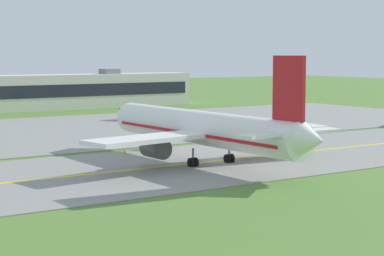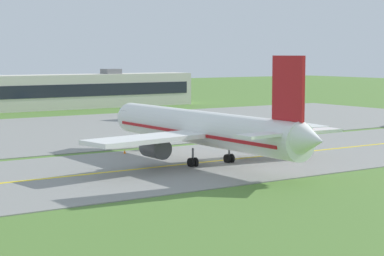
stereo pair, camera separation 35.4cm
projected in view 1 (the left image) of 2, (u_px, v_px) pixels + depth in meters
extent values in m
plane|color=#517A33|center=(219.00, 161.00, 84.82)|extent=(500.00, 500.00, 0.00)
cube|color=gray|center=(219.00, 161.00, 84.82)|extent=(240.00, 28.00, 0.10)
cube|color=gray|center=(124.00, 127.00, 124.97)|extent=(140.00, 52.00, 0.10)
cube|color=yellow|center=(219.00, 161.00, 84.81)|extent=(220.00, 0.60, 0.01)
cylinder|color=white|center=(202.00, 128.00, 83.13)|extent=(4.30, 34.03, 4.00)
cone|color=white|center=(126.00, 117.00, 98.02)|extent=(3.82, 2.63, 3.80)
cone|color=white|center=(312.00, 140.00, 68.03)|extent=(3.43, 3.23, 3.40)
cube|color=red|center=(202.00, 132.00, 83.18)|extent=(4.36, 31.32, 0.36)
cube|color=#1E232D|center=(134.00, 113.00, 96.15)|extent=(3.42, 1.83, 0.70)
cube|color=white|center=(149.00, 139.00, 76.57)|extent=(15.55, 6.97, 0.50)
cylinder|color=#47474C|center=(156.00, 148.00, 79.49)|extent=(2.33, 3.42, 2.30)
cylinder|color=black|center=(148.00, 147.00, 80.80)|extent=(2.10, 0.27, 2.10)
cube|color=white|center=(269.00, 129.00, 86.18)|extent=(15.50, 6.71, 0.50)
cylinder|color=#47474C|center=(245.00, 140.00, 86.84)|extent=(2.33, 3.42, 2.30)
cylinder|color=black|center=(237.00, 139.00, 88.15)|extent=(2.10, 0.27, 2.10)
cube|color=red|center=(289.00, 88.00, 70.31)|extent=(0.44, 4.40, 6.50)
cube|color=white|center=(265.00, 135.00, 68.80)|extent=(6.23, 3.07, 0.30)
cube|color=white|center=(313.00, 131.00, 72.42)|extent=(6.20, 2.96, 0.30)
cylinder|color=slate|center=(145.00, 141.00, 94.06)|extent=(0.24, 0.24, 1.65)
cylinder|color=black|center=(145.00, 147.00, 94.14)|extent=(0.36, 1.10, 1.10)
cylinder|color=slate|center=(193.00, 155.00, 80.31)|extent=(0.24, 0.24, 1.65)
cylinder|color=black|center=(191.00, 163.00, 80.24)|extent=(0.36, 1.10, 1.10)
cylinder|color=black|center=(195.00, 162.00, 80.56)|extent=(0.36, 1.10, 1.10)
cylinder|color=slate|center=(229.00, 152.00, 83.25)|extent=(0.24, 0.24, 1.65)
cylinder|color=black|center=(227.00, 159.00, 83.18)|extent=(0.36, 1.10, 1.10)
cylinder|color=black|center=(231.00, 158.00, 83.50)|extent=(0.36, 1.10, 1.10)
cube|color=orange|center=(222.00, 126.00, 112.47)|extent=(2.68, 2.69, 1.80)
cube|color=#1E232D|center=(223.00, 123.00, 113.18)|extent=(1.37, 1.41, 0.81)
cube|color=orange|center=(219.00, 127.00, 109.54)|extent=(4.48, 4.43, 2.00)
cylinder|color=orange|center=(222.00, 119.00, 112.37)|extent=(0.20, 0.20, 0.18)
cylinder|color=black|center=(216.00, 132.00, 112.79)|extent=(0.86, 0.84, 0.90)
cylinder|color=black|center=(228.00, 132.00, 112.38)|extent=(0.86, 0.84, 0.90)
cylinder|color=black|center=(211.00, 135.00, 109.06)|extent=(0.86, 0.84, 0.90)
cylinder|color=black|center=(225.00, 135.00, 108.63)|extent=(0.86, 0.84, 0.90)
cube|color=#264CA5|center=(125.00, 112.00, 137.88)|extent=(2.68, 2.64, 1.80)
cube|color=#1E232D|center=(122.00, 111.00, 138.10)|extent=(1.55, 1.20, 0.81)
cube|color=#264CA5|center=(139.00, 112.00, 136.89)|extent=(4.19, 4.62, 2.00)
cylinder|color=orange|center=(125.00, 107.00, 137.78)|extent=(0.20, 0.20, 0.18)
cylinder|color=black|center=(123.00, 118.00, 137.05)|extent=(0.78, 0.90, 0.90)
cylinder|color=black|center=(127.00, 117.00, 138.93)|extent=(0.78, 0.90, 0.90)
cylinder|color=black|center=(141.00, 119.00, 135.75)|extent=(0.78, 0.90, 0.90)
cylinder|color=black|center=(145.00, 118.00, 137.72)|extent=(0.78, 0.90, 0.90)
cube|color=beige|center=(57.00, 92.00, 165.85)|extent=(69.49, 8.44, 8.07)
cube|color=#1E232D|center=(64.00, 91.00, 162.29)|extent=(66.71, 0.10, 2.90)
cube|color=slate|center=(110.00, 71.00, 173.12)|extent=(4.00, 4.00, 1.20)
cone|color=orange|center=(124.00, 152.00, 90.89)|extent=(0.44, 0.44, 0.60)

